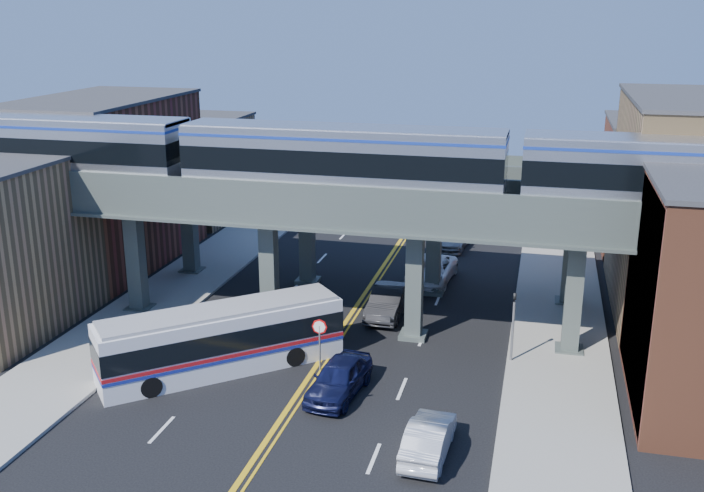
% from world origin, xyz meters
% --- Properties ---
extents(ground, '(120.00, 120.00, 0.00)m').
position_xyz_m(ground, '(0.00, 0.00, 0.00)').
color(ground, black).
rests_on(ground, ground).
extents(sidewalk_west, '(5.00, 70.00, 0.16)m').
position_xyz_m(sidewalk_west, '(-11.50, 10.00, 0.08)').
color(sidewalk_west, gray).
rests_on(sidewalk_west, ground).
extents(sidewalk_east, '(5.00, 70.00, 0.16)m').
position_xyz_m(sidewalk_east, '(11.50, 10.00, 0.08)').
color(sidewalk_east, gray).
rests_on(sidewalk_east, ground).
extents(building_west_b, '(8.00, 14.00, 11.00)m').
position_xyz_m(building_west_b, '(-18.50, 16.00, 5.50)').
color(building_west_b, brown).
rests_on(building_west_b, ground).
extents(building_west_c, '(8.00, 10.00, 8.00)m').
position_xyz_m(building_west_c, '(-18.50, 29.00, 4.00)').
color(building_west_c, olive).
rests_on(building_west_c, ground).
extents(building_east_b, '(8.00, 14.00, 12.00)m').
position_xyz_m(building_east_b, '(18.50, 16.00, 6.00)').
color(building_east_b, olive).
rests_on(building_east_b, ground).
extents(building_east_c, '(8.00, 10.00, 9.00)m').
position_xyz_m(building_east_c, '(18.50, 29.00, 4.50)').
color(building_east_c, brown).
rests_on(building_east_c, ground).
extents(mural_panel, '(0.10, 9.50, 9.50)m').
position_xyz_m(mural_panel, '(14.55, 4.00, 4.75)').
color(mural_panel, teal).
rests_on(mural_panel, ground).
extents(elevated_viaduct_near, '(52.00, 3.60, 7.40)m').
position_xyz_m(elevated_viaduct_near, '(0.00, 8.00, 6.47)').
color(elevated_viaduct_near, '#45504C').
rests_on(elevated_viaduct_near, ground).
extents(elevated_viaduct_far, '(52.00, 3.60, 7.40)m').
position_xyz_m(elevated_viaduct_far, '(0.00, 15.00, 6.47)').
color(elevated_viaduct_far, '#45504C').
rests_on(elevated_viaduct_far, ground).
extents(transit_train, '(50.82, 3.19, 3.72)m').
position_xyz_m(transit_train, '(0.14, 8.00, 9.41)').
color(transit_train, black).
rests_on(transit_train, elevated_viaduct_near).
extents(stop_sign, '(0.76, 0.09, 2.63)m').
position_xyz_m(stop_sign, '(0.30, 3.00, 1.76)').
color(stop_sign, slate).
rests_on(stop_sign, ground).
extents(traffic_signal, '(0.15, 0.18, 4.10)m').
position_xyz_m(traffic_signal, '(9.20, 6.00, 2.30)').
color(traffic_signal, slate).
rests_on(traffic_signal, ground).
extents(transit_bus, '(10.52, 9.68, 3.02)m').
position_xyz_m(transit_bus, '(-4.26, 1.90, 1.55)').
color(transit_bus, silver).
rests_on(transit_bus, ground).
extents(car_lane_a, '(2.47, 5.01, 1.64)m').
position_xyz_m(car_lane_a, '(1.83, 0.77, 0.82)').
color(car_lane_a, '#0E1134').
rests_on(car_lane_a, ground).
extents(car_lane_b, '(1.84, 5.07, 1.66)m').
position_xyz_m(car_lane_b, '(2.07, 10.72, 0.83)').
color(car_lane_b, '#29292B').
rests_on(car_lane_b, ground).
extents(car_lane_c, '(2.97, 5.68, 1.53)m').
position_xyz_m(car_lane_c, '(3.62, 17.02, 0.76)').
color(car_lane_c, white).
rests_on(car_lane_c, ground).
extents(car_lane_d, '(2.55, 5.25, 1.47)m').
position_xyz_m(car_lane_d, '(4.08, 24.98, 0.74)').
color(car_lane_d, '#98999D').
rests_on(car_lane_d, ground).
extents(car_parked_curb, '(1.74, 4.48, 1.45)m').
position_xyz_m(car_parked_curb, '(6.50, -3.19, 0.73)').
color(car_parked_curb, silver).
rests_on(car_parked_curb, ground).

